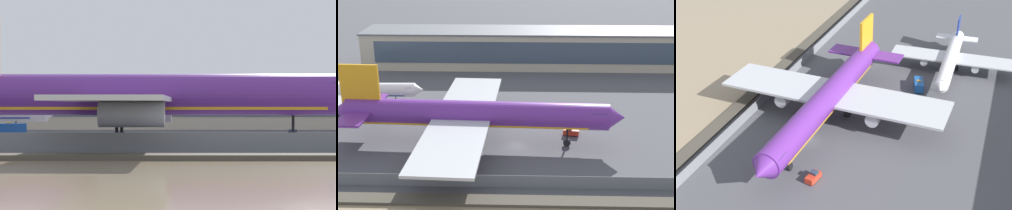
{
  "view_description": "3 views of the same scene",
  "coord_description": "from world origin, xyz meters",
  "views": [
    {
      "loc": [
        -5.57,
        -80.67,
        5.01
      ],
      "look_at": [
        -5.83,
        -0.11,
        5.02
      ],
      "focal_mm": 70.0,
      "sensor_mm": 36.0,
      "label": 1
    },
    {
      "loc": [
        0.42,
        -83.82,
        39.86
      ],
      "look_at": [
        -2.41,
        11.13,
        4.53
      ],
      "focal_mm": 50.0,
      "sensor_mm": 36.0,
      "label": 2
    },
    {
      "loc": [
        71.18,
        33.34,
        54.18
      ],
      "look_at": [
        -7.63,
        4.72,
        5.14
      ],
      "focal_mm": 50.0,
      "sensor_mm": 36.0,
      "label": 3
    }
  ],
  "objects": [
    {
      "name": "terminal_building",
      "position": [
        7.18,
        59.88,
        5.66
      ],
      "size": [
        110.12,
        16.56,
        11.3
      ],
      "color": "#BCB299",
      "rests_on": "ground"
    },
    {
      "name": "cargo_jet_purple",
      "position": [
        -8.99,
        1.23,
        6.1
      ],
      "size": [
        57.92,
        49.94,
        15.99
      ],
      "color": "#602889",
      "rests_on": "ground"
    },
    {
      "name": "perimeter_fence",
      "position": [
        0.0,
        -16.0,
        1.15
      ],
      "size": [
        280.0,
        0.1,
        2.29
      ],
      "color": "slate",
      "rests_on": "ground"
    },
    {
      "name": "passenger_jet_white",
      "position": [
        -41.25,
        21.7,
        3.97
      ],
      "size": [
        36.23,
        31.01,
        10.41
      ],
      "color": "white",
      "rests_on": "ground"
    },
    {
      "name": "ground_plane",
      "position": [
        0.0,
        0.0,
        0.0
      ],
      "size": [
        500.0,
        500.0,
        0.0
      ],
      "primitive_type": "plane",
      "color": "#4C4C51"
    },
    {
      "name": "baggage_tug",
      "position": [
        11.28,
        5.72,
        0.81
      ],
      "size": [
        3.43,
        2.15,
        1.8
      ],
      "color": "red",
      "rests_on": "ground"
    },
    {
      "name": "ops_van",
      "position": [
        -29.09,
        16.18,
        1.28
      ],
      "size": [
        5.56,
        3.36,
        2.48
      ],
      "color": "#19519E",
      "rests_on": "ground"
    },
    {
      "name": "shoreline_seawall",
      "position": [
        0.0,
        -20.5,
        0.25
      ],
      "size": [
        320.0,
        3.0,
        0.5
      ],
      "color": "#474238",
      "rests_on": "ground"
    }
  ]
}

